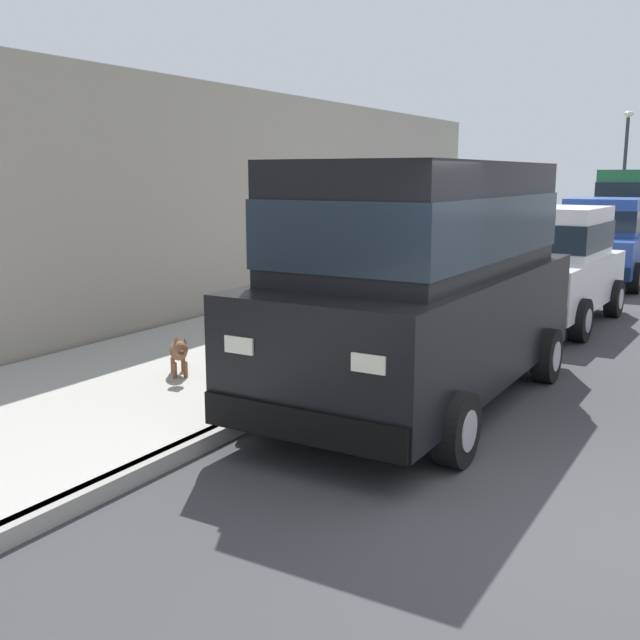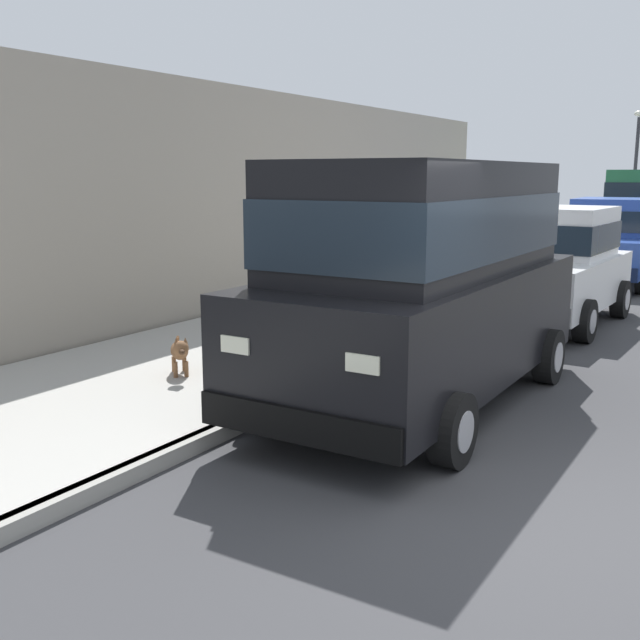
% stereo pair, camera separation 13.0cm
% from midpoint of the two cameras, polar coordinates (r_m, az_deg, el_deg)
% --- Properties ---
extents(ground_plane, '(80.00, 80.00, 0.00)m').
position_cam_midpoint_polar(ground_plane, '(5.72, 18.87, -14.31)').
color(ground_plane, '#38383A').
extents(curb, '(0.16, 64.00, 0.14)m').
position_cam_midpoint_polar(curb, '(6.98, -7.96, -8.49)').
color(curb, gray).
rests_on(curb, ground).
extents(sidewalk, '(3.60, 64.00, 0.14)m').
position_cam_midpoint_polar(sidewalk, '(8.18, -17.91, -5.99)').
color(sidewalk, '#A8A59E').
rests_on(sidewalk, ground).
extents(car_black_van, '(2.14, 4.90, 2.52)m').
position_cam_midpoint_polar(car_black_van, '(7.79, 7.48, 3.60)').
color(car_black_van, black).
rests_on(car_black_van, ground).
extents(car_white_hatchback, '(2.05, 3.85, 1.88)m').
position_cam_midpoint_polar(car_white_hatchback, '(12.73, 16.78, 4.20)').
color(car_white_hatchback, white).
rests_on(car_white_hatchback, ground).
extents(car_blue_hatchback, '(2.06, 3.86, 1.88)m').
position_cam_midpoint_polar(car_blue_hatchback, '(17.77, 20.56, 5.80)').
color(car_blue_hatchback, '#28479E').
rests_on(car_blue_hatchback, ground).
extents(car_green_van, '(2.26, 4.96, 2.52)m').
position_cam_midpoint_polar(car_green_van, '(23.30, 23.16, 7.74)').
color(car_green_van, '#23663D').
rests_on(car_green_van, ground).
extents(dog_brown, '(0.58, 0.56, 0.49)m').
position_cam_midpoint_polar(dog_brown, '(8.59, -11.17, -2.38)').
color(dog_brown, brown).
rests_on(dog_brown, sidewalk).
extents(fire_hydrant, '(0.34, 0.24, 0.72)m').
position_cam_midpoint_polar(fire_hydrant, '(10.94, 5.37, 0.92)').
color(fire_hydrant, gold).
rests_on(fire_hydrant, sidewalk).
extents(street_lamp, '(0.36, 0.36, 4.42)m').
position_cam_midpoint_polar(street_lamp, '(28.75, 22.19, 11.30)').
color(street_lamp, '#2D2D33').
rests_on(street_lamp, sidewalk).
extents(building_facade, '(0.50, 20.00, 3.84)m').
position_cam_midpoint_polar(building_facade, '(13.40, -6.29, 8.99)').
color(building_facade, '#9E9384').
rests_on(building_facade, ground).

